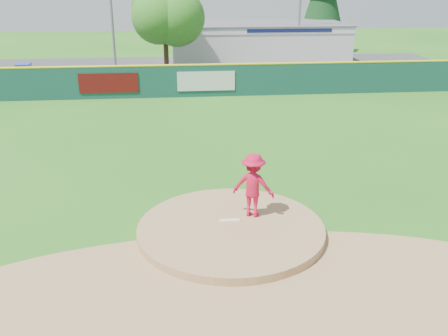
{
  "coord_description": "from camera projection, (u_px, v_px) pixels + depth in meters",
  "views": [
    {
      "loc": [
        -1.52,
        -12.97,
        7.09
      ],
      "look_at": [
        0.0,
        2.0,
        1.3
      ],
      "focal_mm": 40.0,
      "sensor_mm": 36.0,
      "label": 1
    }
  ],
  "objects": [
    {
      "name": "outfield_fence",
      "position": [
        198.0,
        80.0,
        31.06
      ],
      "size": [
        40.0,
        0.14,
        2.07
      ],
      "color": "#133F39",
      "rests_on": "ground"
    },
    {
      "name": "parking_lot",
      "position": [
        192.0,
        71.0,
        39.8
      ],
      "size": [
        44.0,
        16.0,
        0.02
      ],
      "primitive_type": "cube",
      "color": "#38383A",
      "rests_on": "ground"
    },
    {
      "name": "pitchers_mound",
      "position": [
        231.0,
        233.0,
        14.73
      ],
      "size": [
        5.5,
        5.5,
        0.5
      ],
      "primitive_type": "cylinder",
      "color": "#9E774C",
      "rests_on": "ground"
    },
    {
      "name": "playground_slide",
      "position": [
        24.0,
        74.0,
        34.82
      ],
      "size": [
        0.92,
        2.6,
        1.43
      ],
      "color": "blue",
      "rests_on": "ground"
    },
    {
      "name": "pitcher",
      "position": [
        253.0,
        185.0,
        14.95
      ],
      "size": [
        1.47,
        1.18,
        1.98
      ],
      "primitive_type": "imported",
      "rotation": [
        0.0,
        0.0,
        2.74
      ],
      "color": "red",
      "rests_on": "pitchers_mound"
    },
    {
      "name": "infield_dirt_arc",
      "position": [
        245.0,
        293.0,
        11.95
      ],
      "size": [
        15.4,
        15.4,
        0.01
      ],
      "primitive_type": "cylinder",
      "color": "#9E774C",
      "rests_on": "ground"
    },
    {
      "name": "pitching_rubber",
      "position": [
        230.0,
        220.0,
        14.92
      ],
      "size": [
        0.6,
        0.15,
        0.04
      ],
      "primitive_type": "cube",
      "color": "white",
      "rests_on": "pitchers_mound"
    },
    {
      "name": "fence_banners",
      "position": [
        158.0,
        82.0,
        30.78
      ],
      "size": [
        9.59,
        0.04,
        1.2
      ],
      "color": "#560D0C",
      "rests_on": "ground"
    },
    {
      "name": "pool_building_grp",
      "position": [
        257.0,
        42.0,
        44.41
      ],
      "size": [
        15.2,
        8.2,
        3.31
      ],
      "color": "silver",
      "rests_on": "ground"
    },
    {
      "name": "van",
      "position": [
        239.0,
        74.0,
        34.95
      ],
      "size": [
        5.4,
        3.7,
        1.37
      ],
      "primitive_type": "imported",
      "rotation": [
        0.0,
        0.0,
        1.26
      ],
      "color": "white",
      "rests_on": "parking_lot"
    },
    {
      "name": "deciduous_tree",
      "position": [
        165.0,
        14.0,
        36.13
      ],
      "size": [
        5.6,
        5.6,
        7.36
      ],
      "color": "#382314",
      "rests_on": "ground"
    },
    {
      "name": "ground",
      "position": [
        231.0,
        233.0,
        14.73
      ],
      "size": [
        120.0,
        120.0,
        0.0
      ],
      "primitive_type": "plane",
      "color": "#286B19",
      "rests_on": "ground"
    }
  ]
}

